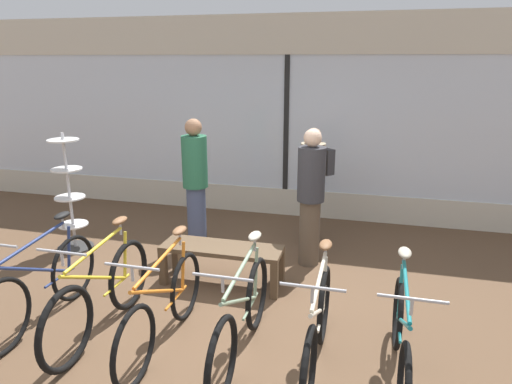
% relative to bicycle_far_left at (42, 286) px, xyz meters
% --- Properties ---
extents(ground_plane, '(24.00, 24.00, 0.00)m').
position_rel_bicycle_far_left_xyz_m(ground_plane, '(1.69, 0.47, -0.40)').
color(ground_plane, brown).
extents(shop_back_wall, '(12.00, 0.08, 3.20)m').
position_rel_bicycle_far_left_xyz_m(shop_back_wall, '(1.69, 3.84, 1.24)').
color(shop_back_wall, beige).
rests_on(shop_back_wall, ground_plane).
extents(bicycle_far_left, '(0.46, 1.74, 1.04)m').
position_rel_bicycle_far_left_xyz_m(bicycle_far_left, '(0.00, 0.00, 0.00)').
color(bicycle_far_left, black).
rests_on(bicycle_far_left, ground_plane).
extents(bicycle_left, '(0.46, 1.76, 1.05)m').
position_rel_bicycle_far_left_xyz_m(bicycle_left, '(0.67, -0.02, -0.00)').
color(bicycle_left, black).
rests_on(bicycle_left, ground_plane).
extents(bicycle_center_left, '(0.46, 1.72, 1.02)m').
position_rel_bicycle_far_left_xyz_m(bicycle_center_left, '(1.33, -0.06, -0.01)').
color(bicycle_center_left, black).
rests_on(bicycle_center_left, ground_plane).
extents(bicycle_center_right, '(0.46, 1.77, 1.03)m').
position_rel_bicycle_far_left_xyz_m(bicycle_center_right, '(2.06, -0.06, -0.01)').
color(bicycle_center_right, black).
rests_on(bicycle_center_right, ground_plane).
extents(bicycle_right, '(0.46, 1.72, 1.04)m').
position_rel_bicycle_far_left_xyz_m(bicycle_right, '(2.72, -0.09, -0.00)').
color(bicycle_right, black).
rests_on(bicycle_right, ground_plane).
extents(bicycle_far_right, '(0.46, 1.67, 1.01)m').
position_rel_bicycle_far_left_xyz_m(bicycle_far_right, '(3.38, -0.02, -0.03)').
color(bicycle_far_right, black).
rests_on(bicycle_far_right, ground_plane).
extents(accessory_rack, '(0.48, 0.48, 1.62)m').
position_rel_bicycle_far_left_xyz_m(accessory_rack, '(-0.86, 1.69, 0.27)').
color(accessory_rack, '#333333').
rests_on(accessory_rack, ground_plane).
extents(display_bench, '(1.40, 0.44, 0.47)m').
position_rel_bicycle_far_left_xyz_m(display_bench, '(1.46, 1.20, -0.01)').
color(display_bench, brown).
rests_on(display_bench, ground_plane).
extents(customer_near_rack, '(0.45, 0.45, 1.74)m').
position_rel_bicycle_far_left_xyz_m(customer_near_rack, '(2.36, 2.01, 0.52)').
color(customer_near_rack, brown).
rests_on(customer_near_rack, ground_plane).
extents(customer_by_window, '(0.48, 0.48, 1.79)m').
position_rel_bicycle_far_left_xyz_m(customer_by_window, '(0.77, 2.16, 0.55)').
color(customer_by_window, '#424C6B').
rests_on(customer_by_window, ground_plane).
extents(customer_mid_floor, '(0.53, 0.56, 1.64)m').
position_rel_bicycle_far_left_xyz_m(customer_mid_floor, '(2.29, 2.76, 0.49)').
color(customer_mid_floor, '#2D2D38').
rests_on(customer_mid_floor, ground_plane).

